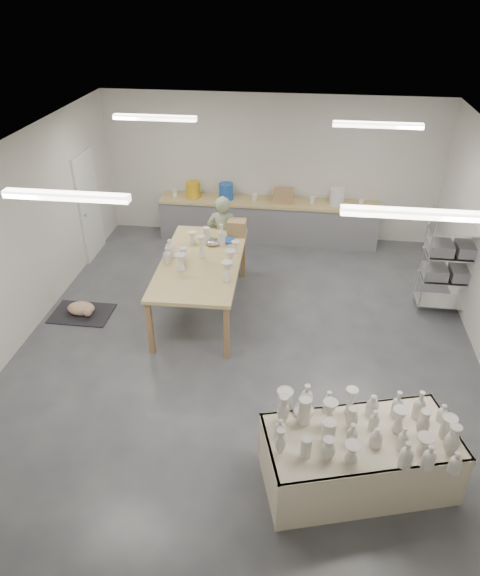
# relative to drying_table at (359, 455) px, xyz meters

# --- Properties ---
(room) EXTENTS (8.00, 8.02, 3.00)m
(room) POSITION_rel_drying_table_xyz_m (-1.64, 2.48, 1.64)
(room) COLOR #424449
(room) RESTS_ON ground
(back_counter) EXTENTS (4.60, 0.60, 1.24)m
(back_counter) POSITION_rel_drying_table_xyz_m (-1.54, 6.07, 0.07)
(back_counter) COLOR tan
(back_counter) RESTS_ON ground
(wire_shelf) EXTENTS (0.88, 0.48, 1.80)m
(wire_shelf) POSITION_rel_drying_table_xyz_m (1.67, 3.79, 0.50)
(wire_shelf) COLOR silver
(wire_shelf) RESTS_ON ground
(drying_table) EXTENTS (2.28, 1.56, 1.11)m
(drying_table) POSITION_rel_drying_table_xyz_m (0.00, 0.00, 0.00)
(drying_table) COLOR olive
(drying_table) RESTS_ON ground
(work_table) EXTENTS (1.36, 2.62, 1.35)m
(work_table) POSITION_rel_drying_table_xyz_m (-2.37, 3.31, 0.54)
(work_table) COLOR tan
(work_table) RESTS_ON ground
(rug) EXTENTS (1.00, 0.70, 0.02)m
(rug) POSITION_rel_drying_table_xyz_m (-4.43, 2.81, -0.41)
(rug) COLOR black
(rug) RESTS_ON ground
(cat) EXTENTS (0.48, 0.36, 0.20)m
(cat) POSITION_rel_drying_table_xyz_m (-4.41, 2.80, -0.30)
(cat) COLOR white
(cat) RESTS_ON rug
(potter) EXTENTS (0.59, 0.40, 1.59)m
(potter) POSITION_rel_drying_table_xyz_m (-2.24, 4.48, 0.38)
(potter) COLOR gray
(potter) RESTS_ON ground
(red_stool) EXTENTS (0.32, 0.32, 0.30)m
(red_stool) POSITION_rel_drying_table_xyz_m (-2.24, 4.75, -0.15)
(red_stool) COLOR red
(red_stool) RESTS_ON ground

